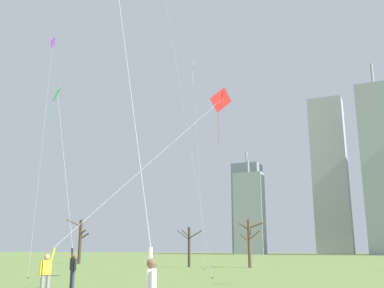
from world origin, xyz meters
TOP-DOWN VIEW (x-y plane):
  - kite_flyer_midfield_center_orange at (0.04, 1.55)m, footprint 8.03×8.58m
  - kite_flyer_foreground_left_red at (-4.60, 7.56)m, footprint 4.18×11.42m
  - kite_flyer_midfield_right_green at (-7.55, 8.35)m, footprint 4.25×2.77m
  - distant_kite_drifting_left_yellow at (-4.74, 13.13)m, footprint 1.49×5.54m
  - distant_kite_high_overhead_white at (-10.53, 30.57)m, footprint 2.30×2.46m
  - distant_kite_drifting_right_purple at (-19.35, 18.82)m, footprint 5.54×6.68m
  - bare_tree_left_of_center at (-11.98, 32.66)m, footprint 2.74×1.10m
  - bare_tree_far_right_edge at (-28.58, 36.31)m, footprint 2.24×1.92m
  - bare_tree_right_of_center at (-5.98, 34.03)m, footprint 2.68×3.05m
  - skyline_wide_slab at (-34.53, 133.11)m, footprint 9.73×5.27m
  - skyline_slender_spire at (-9.45, 150.87)m, footprint 11.91×9.16m
  - skyline_mid_tower_left at (7.50, 133.49)m, footprint 11.61×8.47m
  - skyline_squat_block at (-39.30, 147.67)m, footprint 10.02×8.48m

SIDE VIEW (x-z plane):
  - bare_tree_left_of_center at x=-11.98m, z-range 0.15..4.14m
  - bare_tree_right_of_center at x=-5.98m, z-range 0.21..4.93m
  - kite_flyer_midfield_right_green at x=-7.55m, z-range -3.14..8.29m
  - bare_tree_far_right_edge at x=-28.58m, z-range 0.15..5.54m
  - kite_flyer_foreground_left_red at x=-4.60m, z-range -2.17..9.48m
  - kite_flyer_midfield_center_orange at x=0.04m, z-range -5.35..15.76m
  - skyline_wide_slab at x=-34.53m, z-range -2.19..29.20m
  - distant_kite_drifting_left_yellow at x=-4.74m, z-range 7.04..25.21m
  - skyline_squat_block at x=-39.30m, z-range -2.49..35.49m
  - distant_kite_drifting_right_purple at x=-19.35m, z-range 8.50..29.35m
  - distant_kite_high_overhead_white at x=-10.53m, z-range 8.43..29.90m
  - skyline_mid_tower_left at x=7.50m, z-range -3.90..56.20m
  - skyline_slender_spire at x=-9.45m, z-range 0.00..55.35m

